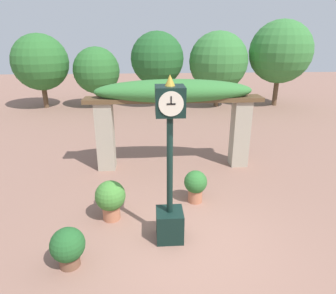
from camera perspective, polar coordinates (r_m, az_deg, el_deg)
ground_plane at (r=6.39m, az=4.18°, el=-18.01°), size 60.00×60.00×0.00m
pedestal_clock at (r=5.77m, az=0.34°, el=-5.04°), size 0.54×0.57×3.35m
pergola at (r=9.10m, az=1.12°, el=8.61°), size 5.35×1.12×2.78m
potted_plant_near_left at (r=7.58m, az=5.26°, el=-7.10°), size 0.58×0.58×0.84m
potted_plant_near_right at (r=5.94m, az=-18.54°, el=-17.52°), size 0.63×0.63×0.77m
potted_plant_far_right at (r=6.97m, az=-10.91°, el=-9.53°), size 0.69×0.69×0.94m
tree_line at (r=17.84m, az=1.87°, el=16.31°), size 17.04×3.65×4.90m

